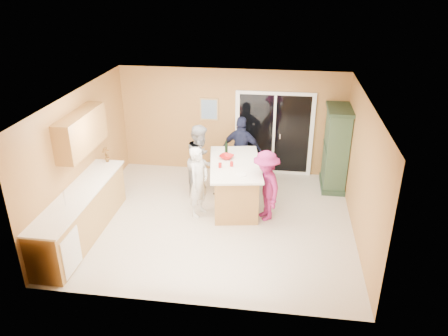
# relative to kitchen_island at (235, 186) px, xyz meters

# --- Properties ---
(floor) EXTENTS (5.50, 5.50, 0.00)m
(floor) POSITION_rel_kitchen_island_xyz_m (-0.30, -0.69, -0.47)
(floor) COLOR beige
(floor) RESTS_ON ground
(ceiling) EXTENTS (5.50, 5.00, 0.10)m
(ceiling) POSITION_rel_kitchen_island_xyz_m (-0.30, -0.69, 2.13)
(ceiling) COLOR silver
(ceiling) RESTS_ON wall_back
(wall_back) EXTENTS (5.50, 0.10, 2.60)m
(wall_back) POSITION_rel_kitchen_island_xyz_m (-0.30, 1.81, 0.83)
(wall_back) COLOR tan
(wall_back) RESTS_ON ground
(wall_front) EXTENTS (5.50, 0.10, 2.60)m
(wall_front) POSITION_rel_kitchen_island_xyz_m (-0.30, -3.19, 0.83)
(wall_front) COLOR tan
(wall_front) RESTS_ON ground
(wall_left) EXTENTS (0.10, 5.00, 2.60)m
(wall_left) POSITION_rel_kitchen_island_xyz_m (-3.05, -0.69, 0.83)
(wall_left) COLOR tan
(wall_left) RESTS_ON ground
(wall_right) EXTENTS (0.10, 5.00, 2.60)m
(wall_right) POSITION_rel_kitchen_island_xyz_m (2.45, -0.69, 0.83)
(wall_right) COLOR tan
(wall_right) RESTS_ON ground
(left_cabinet_run) EXTENTS (0.65, 3.05, 1.24)m
(left_cabinet_run) POSITION_rel_kitchen_island_xyz_m (-2.75, -1.74, -0.01)
(left_cabinet_run) COLOR #AE8243
(left_cabinet_run) RESTS_ON floor
(upper_cabinets) EXTENTS (0.35, 1.60, 0.75)m
(upper_cabinets) POSITION_rel_kitchen_island_xyz_m (-2.88, -0.89, 1.40)
(upper_cabinets) COLOR #AE8243
(upper_cabinets) RESTS_ON wall_left
(sliding_door) EXTENTS (1.90, 0.07, 2.10)m
(sliding_door) POSITION_rel_kitchen_island_xyz_m (0.75, 1.78, 0.58)
(sliding_door) COLOR white
(sliding_door) RESTS_ON floor
(framed_picture) EXTENTS (0.46, 0.04, 0.56)m
(framed_picture) POSITION_rel_kitchen_island_xyz_m (-0.85, 1.79, 1.13)
(framed_picture) COLOR tan
(framed_picture) RESTS_ON wall_back
(kitchen_island) EXTENTS (1.33, 2.05, 1.00)m
(kitchen_island) POSITION_rel_kitchen_island_xyz_m (0.00, 0.00, 0.00)
(kitchen_island) COLOR #AE8243
(kitchen_island) RESTS_ON floor
(green_hutch) EXTENTS (0.56, 1.06, 1.94)m
(green_hutch) POSITION_rel_kitchen_island_xyz_m (2.19, 1.21, 0.47)
(green_hutch) COLOR #233928
(green_hutch) RESTS_ON floor
(woman_white) EXTENTS (0.53, 0.64, 1.50)m
(woman_white) POSITION_rel_kitchen_island_xyz_m (-0.69, -0.49, 0.28)
(woman_white) COLOR silver
(woman_white) RESTS_ON floor
(woman_grey) EXTENTS (0.68, 0.84, 1.64)m
(woman_grey) POSITION_rel_kitchen_island_xyz_m (-0.83, 0.47, 0.35)
(woman_grey) COLOR #A8A8AB
(woman_grey) RESTS_ON floor
(woman_navy) EXTENTS (1.02, 0.54, 1.65)m
(woman_navy) POSITION_rel_kitchen_island_xyz_m (0.02, 1.14, 0.35)
(woman_navy) COLOR #1B1E3C
(woman_navy) RESTS_ON floor
(woman_magenta) EXTENTS (0.93, 1.11, 1.49)m
(woman_magenta) POSITION_rel_kitchen_island_xyz_m (0.67, -0.45, 0.27)
(woman_magenta) COLOR #962057
(woman_magenta) RESTS_ON floor
(serving_bowl) EXTENTS (0.38, 0.38, 0.07)m
(serving_bowl) POSITION_rel_kitchen_island_xyz_m (-0.21, 0.22, 0.57)
(serving_bowl) COLOR #AD1313
(serving_bowl) RESTS_ON kitchen_island
(tulip_vase) EXTENTS (0.20, 0.16, 0.34)m
(tulip_vase) POSITION_rel_kitchen_island_xyz_m (-2.75, -0.16, 0.64)
(tulip_vase) COLOR #B61C12
(tulip_vase) RESTS_ON left_cabinet_run
(tumbler_near) EXTENTS (0.09, 0.09, 0.10)m
(tumbler_near) POSITION_rel_kitchen_island_xyz_m (-0.06, -0.17, 0.58)
(tumbler_near) COLOR #AD1313
(tumbler_near) RESTS_ON kitchen_island
(tumbler_far) EXTENTS (0.07, 0.07, 0.10)m
(tumbler_far) POSITION_rel_kitchen_island_xyz_m (-0.28, -0.26, 0.58)
(tumbler_far) COLOR #AD1313
(tumbler_far) RESTS_ON kitchen_island
(wine_bottle) EXTENTS (0.07, 0.07, 0.31)m
(wine_bottle) POSITION_rel_kitchen_island_xyz_m (-0.25, 0.47, 0.65)
(wine_bottle) COLOR black
(wine_bottle) RESTS_ON kitchen_island
(white_plate) EXTENTS (0.21, 0.21, 0.01)m
(white_plate) POSITION_rel_kitchen_island_xyz_m (0.18, -0.56, 0.54)
(white_plate) COLOR white
(white_plate) RESTS_ON kitchen_island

